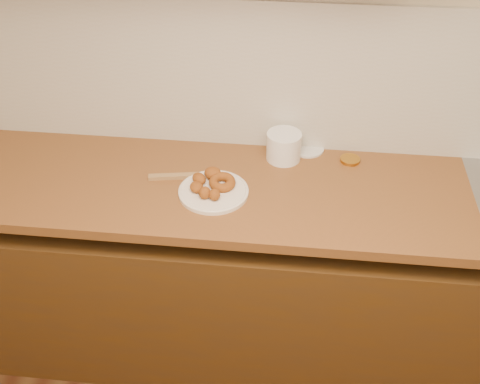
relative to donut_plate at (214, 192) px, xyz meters
name	(u,v)px	position (x,y,z in m)	size (l,w,h in m)	color
wall_back	(347,43)	(0.45, 0.36, 0.44)	(4.00, 0.02, 2.70)	beige
base_cabinet	(325,289)	(0.45, 0.05, -0.52)	(3.60, 0.60, 0.77)	#4B2C0D
butcher_block	(164,185)	(-0.20, 0.05, -0.03)	(2.30, 0.62, 0.04)	brown
backsplash	(343,82)	(0.45, 0.35, 0.29)	(3.60, 0.02, 0.60)	beige
donut_plate	(214,192)	(0.00, 0.00, 0.00)	(0.26, 0.26, 0.01)	white
ring_donut	(222,182)	(0.03, 0.03, 0.02)	(0.10, 0.10, 0.03)	brown
fried_dough_chunks	(206,183)	(-0.03, 0.01, 0.03)	(0.14, 0.18, 0.05)	brown
plastic_tub	(284,146)	(0.24, 0.26, 0.05)	(0.14, 0.14, 0.11)	white
tub_lid	(307,148)	(0.34, 0.33, 0.00)	(0.14, 0.14, 0.01)	silver
brass_jar_lid	(350,160)	(0.51, 0.27, 0.00)	(0.08, 0.08, 0.01)	#B57E27
wooden_utensil	(175,176)	(-0.16, 0.08, 0.00)	(0.20, 0.02, 0.02)	olive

